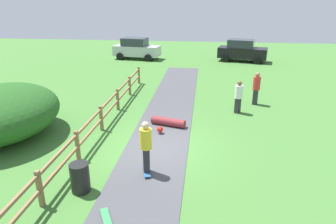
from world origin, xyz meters
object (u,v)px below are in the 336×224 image
(skater_riding, at_px, (146,145))
(parked_car_black, at_px, (242,51))
(parked_car_silver, at_px, (136,49))
(skater_fallen, at_px, (168,122))
(skateboard_loose, at_px, (106,218))
(bush_large, at_px, (1,112))
(bystander_white, at_px, (239,96))
(bystander_red, at_px, (256,87))
(trash_bin, at_px, (80,178))

(skater_riding, height_order, parked_car_black, parked_car_black)
(skater_riding, xyz_separation_m, parked_car_silver, (-4.55, 19.32, -0.06))
(skater_fallen, xyz_separation_m, skateboard_loose, (-0.82, -6.25, -0.11))
(skater_riding, xyz_separation_m, parked_car_black, (5.01, 19.33, -0.06))
(bush_large, relative_size, skater_fallen, 3.24)
(bystander_white, bearing_deg, skateboard_loose, -115.78)
(parked_car_silver, bearing_deg, bush_large, -95.78)
(bush_large, height_order, parked_car_silver, bush_large)
(skater_riding, relative_size, bystander_white, 1.10)
(bush_large, relative_size, bystander_white, 3.18)
(skater_fallen, xyz_separation_m, bystander_red, (4.29, 3.57, 0.76))
(trash_bin, bearing_deg, parked_car_black, 71.77)
(trash_bin, xyz_separation_m, skater_riding, (1.75, 1.19, 0.57))
(trash_bin, height_order, parked_car_black, parked_car_black)
(skater_fallen, xyz_separation_m, bystander_white, (3.24, 2.15, 0.69))
(skateboard_loose, xyz_separation_m, parked_car_black, (5.62, 21.71, 0.87))
(skateboard_loose, distance_m, bystander_white, 9.37)
(skateboard_loose, relative_size, bystander_red, 0.46)
(parked_car_silver, bearing_deg, bystander_red, -52.68)
(skateboard_loose, bearing_deg, bush_large, 141.97)
(bush_large, relative_size, parked_car_black, 1.16)
(trash_bin, xyz_separation_m, bystander_red, (6.25, 8.64, 0.51))
(skateboard_loose, bearing_deg, skater_fallen, 82.51)
(bystander_white, distance_m, parked_car_black, 13.39)
(bush_large, bearing_deg, trash_bin, -35.72)
(bush_large, bearing_deg, bystander_white, 22.04)
(bush_large, bearing_deg, parked_car_silver, 84.22)
(parked_car_silver, bearing_deg, skateboard_loose, -79.68)
(bystander_white, relative_size, parked_car_silver, 0.37)
(bush_large, height_order, bystander_red, bush_large)
(skateboard_loose, height_order, bystander_red, bystander_red)
(bystander_white, bearing_deg, bystander_red, 53.40)
(bystander_white, bearing_deg, trash_bin, -125.77)
(bystander_red, bearing_deg, skateboard_loose, -117.49)
(bush_large, distance_m, skateboard_loose, 7.30)
(bush_large, xyz_separation_m, trash_bin, (4.55, -3.27, -0.60))
(bush_large, xyz_separation_m, bystander_red, (10.81, 5.36, -0.09))
(skater_fallen, relative_size, bystander_white, 0.98)
(trash_bin, xyz_separation_m, parked_car_black, (6.76, 20.52, 0.51))
(skater_fallen, height_order, skateboard_loose, skater_fallen)
(bush_large, height_order, parked_car_black, bush_large)
(parked_car_black, bearing_deg, skateboard_loose, -104.51)
(parked_car_silver, distance_m, parked_car_black, 9.57)
(bush_large, bearing_deg, bystander_red, 26.40)
(bush_large, xyz_separation_m, parked_car_black, (11.31, 17.25, -0.09))
(skateboard_loose, bearing_deg, skater_riding, 75.76)
(skater_riding, distance_m, parked_car_black, 19.97)
(bush_large, distance_m, skater_riding, 6.63)
(bystander_red, relative_size, bystander_white, 1.08)
(skateboard_loose, relative_size, parked_car_black, 0.18)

